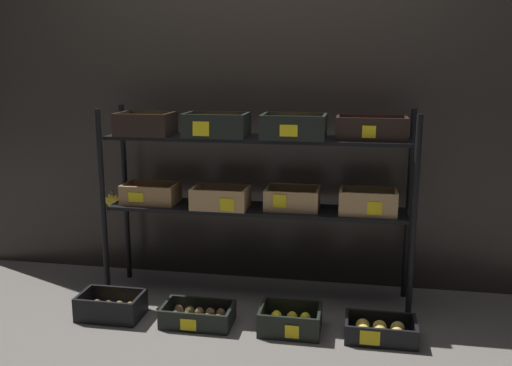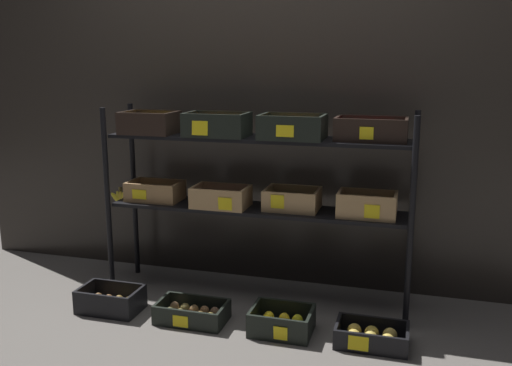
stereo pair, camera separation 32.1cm
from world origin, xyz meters
name	(u,v)px [view 1 (the left image)]	position (x,y,z in m)	size (l,w,h in m)	color
ground_plane	(256,296)	(0.00, 0.00, 0.00)	(10.00, 10.00, 0.00)	#605B56
storefront_wall	(266,122)	(0.00, 0.36, 1.01)	(4.14, 0.12, 2.01)	#2D2823
display_rack	(258,169)	(0.01, -0.01, 0.78)	(1.87, 0.36, 1.12)	black
crate_ground_kiwi	(111,308)	(-0.73, -0.41, 0.05)	(0.34, 0.22, 0.13)	black
crate_ground_left_kiwi	(198,316)	(-0.24, -0.41, 0.04)	(0.38, 0.23, 0.11)	black
crate_ground_lemon	(290,322)	(0.25, -0.40, 0.05)	(0.32, 0.24, 0.13)	black
crate_ground_apple_gold	(380,331)	(0.71, -0.40, 0.04)	(0.36, 0.23, 0.10)	black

